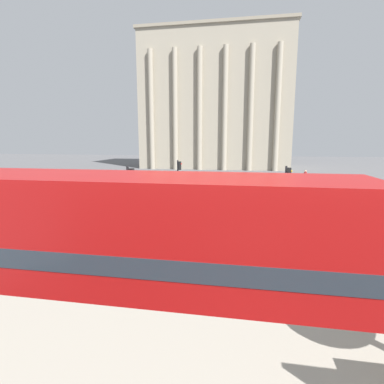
# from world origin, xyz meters

# --- Properties ---
(double_decker_bus) EXTENTS (10.57, 2.64, 4.19)m
(double_decker_bus) POSITION_xyz_m (-2.60, 4.66, 2.34)
(double_decker_bus) COLOR black
(double_decker_bus) RESTS_ON ground_plane
(plaza_building_left) EXTENTS (27.21, 13.96, 24.34)m
(plaza_building_left) POSITION_xyz_m (-5.91, 56.44, 12.16)
(plaza_building_left) COLOR #A39984
(plaza_building_left) RESTS_ON ground_plane
(traffic_light_near) EXTENTS (0.42, 0.24, 3.86)m
(traffic_light_near) POSITION_xyz_m (-5.35, 10.85, 2.52)
(traffic_light_near) COLOR black
(traffic_light_near) RESTS_ON ground_plane
(traffic_light_mid) EXTENTS (0.42, 0.24, 3.53)m
(traffic_light_mid) POSITION_xyz_m (2.30, 16.35, 2.32)
(traffic_light_mid) COLOR black
(traffic_light_mid) RESTS_ON ground_plane
(traffic_light_far) EXTENTS (0.42, 0.24, 3.40)m
(traffic_light_far) POSITION_xyz_m (-5.63, 22.38, 2.24)
(traffic_light_far) COLOR black
(traffic_light_far) RESTS_ON ground_plane
(car_navy) EXTENTS (4.20, 1.93, 1.35)m
(car_navy) POSITION_xyz_m (4.51, 23.48, 0.70)
(car_navy) COLOR black
(car_navy) RESTS_ON ground_plane
(car_white) EXTENTS (4.20, 1.93, 1.35)m
(car_white) POSITION_xyz_m (6.72, 16.16, 0.70)
(car_white) COLOR black
(car_white) RESTS_ON ground_plane
(pedestrian_red) EXTENTS (0.32, 0.32, 1.79)m
(pedestrian_red) POSITION_xyz_m (6.47, 32.88, 1.03)
(pedestrian_red) COLOR #282B33
(pedestrian_red) RESTS_ON ground_plane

